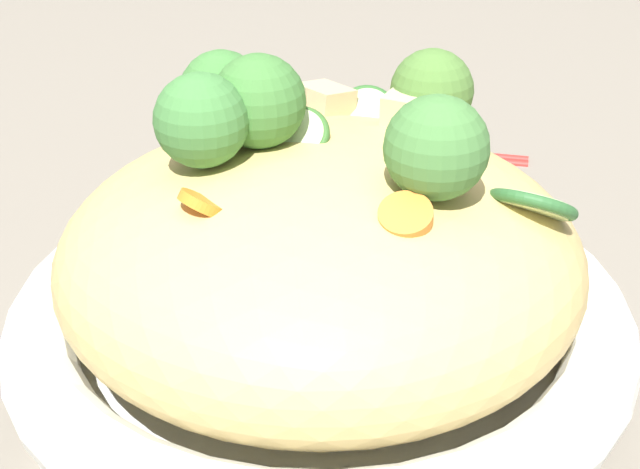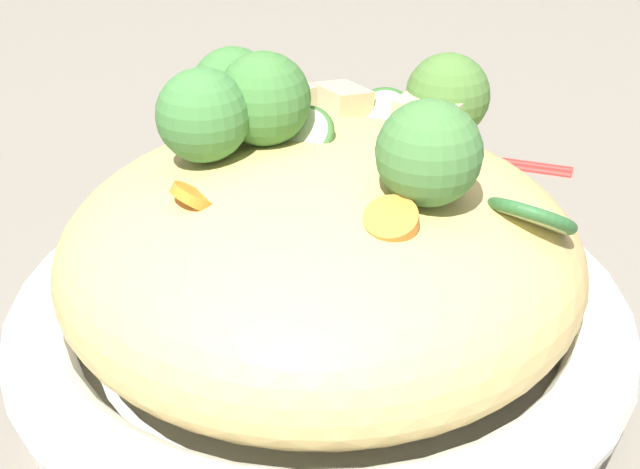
# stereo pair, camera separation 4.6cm
# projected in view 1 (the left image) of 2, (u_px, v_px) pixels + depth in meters

# --- Properties ---
(ground_plane) EXTENTS (3.00, 3.00, 0.00)m
(ground_plane) POSITION_uv_depth(u_px,v_px,m) (320.00, 375.00, 0.50)
(ground_plane) COLOR slate
(serving_bowl) EXTENTS (0.33, 0.33, 0.06)m
(serving_bowl) POSITION_uv_depth(u_px,v_px,m) (320.00, 329.00, 0.49)
(serving_bowl) COLOR white
(serving_bowl) RESTS_ON ground_plane
(noodle_heap) EXTENTS (0.27, 0.27, 0.11)m
(noodle_heap) POSITION_uv_depth(u_px,v_px,m) (320.00, 253.00, 0.47)
(noodle_heap) COLOR tan
(noodle_heap) RESTS_ON serving_bowl
(broccoli_florets) EXTENTS (0.18, 0.19, 0.07)m
(broccoli_florets) POSITION_uv_depth(u_px,v_px,m) (316.00, 112.00, 0.45)
(broccoli_florets) COLOR #91BA6D
(broccoli_florets) RESTS_ON serving_bowl
(carrot_coins) EXTENTS (0.16, 0.19, 0.03)m
(carrot_coins) POSITION_uv_depth(u_px,v_px,m) (287.00, 156.00, 0.46)
(carrot_coins) COLOR orange
(carrot_coins) RESTS_ON serving_bowl
(zucchini_slices) EXTENTS (0.12, 0.16, 0.04)m
(zucchini_slices) POSITION_uv_depth(u_px,v_px,m) (426.00, 160.00, 0.46)
(zucchini_slices) COLOR beige
(zucchini_slices) RESTS_ON serving_bowl
(chicken_chunks) EXTENTS (0.09, 0.11, 0.04)m
(chicken_chunks) POSITION_uv_depth(u_px,v_px,m) (332.00, 114.00, 0.49)
(chicken_chunks) COLOR #D0B389
(chicken_chunks) RESTS_ON serving_bowl
(chopsticks_pair) EXTENTS (0.08, 0.20, 0.01)m
(chopsticks_pair) POSITION_uv_depth(u_px,v_px,m) (407.00, 148.00, 0.77)
(chopsticks_pair) COLOR red
(chopsticks_pair) RESTS_ON ground_plane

